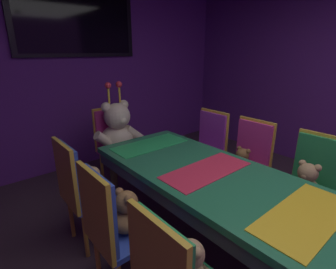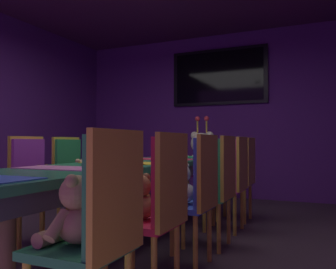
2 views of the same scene
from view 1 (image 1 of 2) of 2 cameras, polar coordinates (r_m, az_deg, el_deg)
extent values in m
cube|color=#59267F|center=(3.91, -19.32, 13.65)|extent=(5.20, 0.12, 2.80)
cube|color=#26724C|center=(1.76, 28.48, -16.49)|extent=(0.90, 3.61, 0.05)
cube|color=#33333F|center=(1.80, 28.11, -18.47)|extent=(0.88, 3.54, 0.10)
cylinder|color=#4C3826|center=(3.04, 0.95, -7.20)|extent=(0.07, 0.07, 0.69)
cylinder|color=#4C3826|center=(2.65, -11.88, -11.65)|extent=(0.07, 0.07, 0.69)
cube|color=yellow|center=(1.74, 28.63, -15.72)|extent=(0.77, 0.32, 0.01)
cube|color=#E52D4C|center=(2.07, 8.68, -7.97)|extent=(0.77, 0.32, 0.01)
cube|color=green|center=(2.59, -4.08, -2.26)|extent=(0.77, 0.32, 0.01)
cube|color=#268C4C|center=(1.31, -1.77, -28.01)|extent=(0.05, 0.38, 0.50)
sphere|color=tan|center=(1.42, 5.09, -25.22)|extent=(0.15, 0.15, 0.15)
sphere|color=tan|center=(1.46, 6.62, -24.59)|extent=(0.06, 0.06, 0.06)
sphere|color=tan|center=(1.41, 2.92, -22.74)|extent=(0.06, 0.06, 0.06)
sphere|color=tan|center=(1.35, 6.46, -25.01)|extent=(0.06, 0.06, 0.06)
cylinder|color=tan|center=(1.57, 2.92, -26.27)|extent=(0.05, 0.13, 0.12)
cylinder|color=tan|center=(1.63, 6.44, -27.28)|extent=(0.06, 0.14, 0.06)
cube|color=#2D47B2|center=(1.92, -9.40, -21.18)|extent=(0.40, 0.40, 0.04)
cube|color=#2D47B2|center=(1.70, -15.31, -16.23)|extent=(0.05, 0.38, 0.50)
cube|color=gold|center=(1.69, -15.99, -16.45)|extent=(0.03, 0.41, 0.55)
cylinder|color=gold|center=(2.24, -7.58, -22.10)|extent=(0.04, 0.04, 0.42)
cylinder|color=gold|center=(2.04, -2.11, -26.74)|extent=(0.04, 0.04, 0.42)
cylinder|color=gold|center=(2.13, -15.58, -25.17)|extent=(0.04, 0.04, 0.42)
ellipsoid|color=olive|center=(1.86, -9.58, -18.65)|extent=(0.20, 0.20, 0.16)
sphere|color=olive|center=(1.78, -9.33, -14.82)|extent=(0.16, 0.16, 0.16)
sphere|color=#AE7747|center=(1.81, -7.83, -14.59)|extent=(0.06, 0.06, 0.06)
sphere|color=olive|center=(1.79, -10.92, -12.58)|extent=(0.06, 0.06, 0.06)
sphere|color=olive|center=(1.70, -8.89, -14.23)|extent=(0.06, 0.06, 0.06)
cylinder|color=olive|center=(1.93, -10.09, -16.44)|extent=(0.05, 0.14, 0.13)
cylinder|color=olive|center=(1.79, -6.74, -19.32)|extent=(0.05, 0.14, 0.13)
cylinder|color=olive|center=(1.97, -6.98, -17.84)|extent=(0.07, 0.15, 0.07)
cylinder|color=olive|center=(1.90, -5.16, -19.31)|extent=(0.07, 0.15, 0.07)
cube|color=#2D47B2|center=(2.38, -16.54, -13.15)|extent=(0.40, 0.40, 0.04)
cube|color=#2D47B2|center=(2.20, -21.47, -8.41)|extent=(0.05, 0.38, 0.50)
cube|color=gold|center=(2.20, -22.01, -8.55)|extent=(0.03, 0.41, 0.55)
cylinder|color=gold|center=(2.68, -14.32, -14.90)|extent=(0.04, 0.04, 0.42)
cylinder|color=gold|center=(2.44, -10.81, -18.29)|extent=(0.04, 0.04, 0.42)
cylinder|color=gold|center=(2.59, -20.94, -16.93)|extent=(0.04, 0.04, 0.42)
cylinder|color=gold|center=(2.34, -18.07, -20.79)|extent=(0.04, 0.04, 0.42)
ellipsoid|color=tan|center=(2.34, -16.75, -11.21)|extent=(0.16, 0.16, 0.13)
sphere|color=tan|center=(2.29, -16.69, -8.51)|extent=(0.13, 0.13, 0.13)
sphere|color=tan|center=(2.31, -15.64, -8.45)|extent=(0.05, 0.05, 0.05)
sphere|color=tan|center=(2.30, -17.64, -7.05)|extent=(0.05, 0.05, 0.05)
sphere|color=tan|center=(2.22, -16.62, -7.94)|extent=(0.05, 0.05, 0.05)
cylinder|color=tan|center=(2.41, -16.84, -9.92)|extent=(0.05, 0.12, 0.11)
cylinder|color=tan|center=(2.27, -15.12, -11.53)|extent=(0.05, 0.12, 0.11)
cylinder|color=tan|center=(2.43, -14.73, -11.01)|extent=(0.06, 0.12, 0.06)
cylinder|color=tan|center=(2.36, -13.78, -11.86)|extent=(0.06, 0.12, 0.06)
cube|color=#268C4C|center=(2.55, 28.24, -12.53)|extent=(0.40, 0.40, 0.04)
cube|color=#268C4C|center=(2.59, 30.68, -5.76)|extent=(0.05, 0.38, 0.50)
cube|color=gold|center=(2.61, 30.85, -5.62)|extent=(0.03, 0.41, 0.55)
cylinder|color=gold|center=(2.84, 25.77, -14.27)|extent=(0.04, 0.04, 0.42)
cylinder|color=gold|center=(2.76, 31.99, -16.36)|extent=(0.04, 0.04, 0.42)
cylinder|color=gold|center=(2.59, 22.64, -17.19)|extent=(0.04, 0.04, 0.42)
cylinder|color=gold|center=(2.50, 29.46, -19.68)|extent=(0.04, 0.04, 0.42)
ellipsoid|color=tan|center=(2.50, 28.62, -10.38)|extent=(0.20, 0.20, 0.16)
sphere|color=tan|center=(2.42, 28.98, -7.52)|extent=(0.16, 0.16, 0.16)
sphere|color=tan|center=(2.38, 28.44, -8.20)|extent=(0.06, 0.06, 0.06)
sphere|color=tan|center=(2.40, 30.68, -6.49)|extent=(0.06, 0.06, 0.06)
sphere|color=tan|center=(2.43, 28.05, -5.71)|extent=(0.06, 0.06, 0.06)
cylinder|color=tan|center=(2.43, 30.50, -11.09)|extent=(0.06, 0.14, 0.13)
cylinder|color=tan|center=(2.49, 26.18, -9.71)|extent=(0.06, 0.14, 0.13)
cylinder|color=tan|center=(2.40, 28.40, -13.02)|extent=(0.07, 0.15, 0.07)
cylinder|color=tan|center=(2.43, 26.07, -12.24)|extent=(0.07, 0.15, 0.07)
cube|color=#CC338C|center=(2.77, 16.19, -8.42)|extent=(0.40, 0.40, 0.04)
cube|color=#CC338C|center=(2.81, 18.74, -2.30)|extent=(0.05, 0.38, 0.50)
cube|color=gold|center=(2.83, 18.97, -2.20)|extent=(0.03, 0.41, 0.55)
cylinder|color=gold|center=(3.07, 15.02, -10.36)|extent=(0.04, 0.04, 0.42)
cylinder|color=gold|center=(2.93, 20.22, -12.40)|extent=(0.04, 0.04, 0.42)
cylinder|color=gold|center=(2.85, 11.19, -12.54)|extent=(0.04, 0.04, 0.42)
cylinder|color=gold|center=(2.69, 16.65, -14.96)|extent=(0.04, 0.04, 0.42)
ellipsoid|color=brown|center=(2.73, 16.36, -6.66)|extent=(0.17, 0.17, 0.13)
sphere|color=brown|center=(2.67, 16.41, -4.42)|extent=(0.13, 0.13, 0.13)
sphere|color=#99663C|center=(2.64, 15.84, -4.88)|extent=(0.05, 0.05, 0.05)
sphere|color=brown|center=(2.64, 17.58, -3.64)|extent=(0.05, 0.05, 0.05)
sphere|color=brown|center=(2.69, 15.80, -3.05)|extent=(0.05, 0.05, 0.05)
cylinder|color=brown|center=(2.66, 17.45, -7.15)|extent=(0.05, 0.12, 0.11)
cylinder|color=brown|center=(2.74, 14.54, -6.10)|extent=(0.05, 0.12, 0.11)
cylinder|color=brown|center=(2.65, 15.73, -8.52)|extent=(0.06, 0.12, 0.06)
cylinder|color=brown|center=(2.69, 14.18, -7.93)|extent=(0.06, 0.12, 0.06)
cube|color=purple|center=(3.05, 7.49, -5.24)|extent=(0.40, 0.40, 0.04)
cube|color=purple|center=(3.09, 9.97, 0.26)|extent=(0.05, 0.38, 0.50)
cube|color=gold|center=(3.10, 10.22, 0.34)|extent=(0.03, 0.41, 0.55)
cylinder|color=gold|center=(3.36, 7.18, -7.29)|extent=(0.04, 0.04, 0.42)
cylinder|color=gold|center=(3.17, 11.45, -9.12)|extent=(0.04, 0.04, 0.42)
cylinder|color=gold|center=(3.15, 3.15, -8.97)|extent=(0.04, 0.04, 0.42)
cylinder|color=gold|center=(2.95, 7.48, -11.09)|extent=(0.04, 0.04, 0.42)
cube|color=#CC338C|center=(3.25, -11.18, -3.94)|extent=(0.40, 0.40, 0.04)
cube|color=#CC338C|center=(3.31, -13.00, 1.32)|extent=(0.38, 0.05, 0.50)
cube|color=gold|center=(3.33, -13.17, 1.40)|extent=(0.41, 0.03, 0.55)
cylinder|color=gold|center=(3.54, -9.97, -6.00)|extent=(0.04, 0.04, 0.42)
cylinder|color=gold|center=(3.29, -7.11, -7.81)|extent=(0.04, 0.04, 0.42)
cylinder|color=gold|center=(3.41, -14.63, -7.33)|extent=(0.04, 0.04, 0.42)
cylinder|color=gold|center=(3.15, -12.04, -9.36)|extent=(0.04, 0.04, 0.42)
ellipsoid|color=beige|center=(3.19, -11.39, -0.73)|extent=(0.39, 0.39, 0.31)
sphere|color=beige|center=(3.08, -11.41, 4.07)|extent=(0.31, 0.31, 0.31)
sphere|color=#FFF2C8|center=(2.99, -10.38, 3.26)|extent=(0.12, 0.12, 0.12)
sphere|color=beige|center=(3.14, -9.97, 6.63)|extent=(0.12, 0.12, 0.12)
sphere|color=beige|center=(3.03, -13.81, 5.96)|extent=(0.12, 0.12, 0.12)
cylinder|color=beige|center=(3.20, -7.68, 0.17)|extent=(0.28, 0.11, 0.26)
cylinder|color=beige|center=(3.02, -13.91, -1.33)|extent=(0.28, 0.11, 0.26)
cylinder|color=beige|center=(3.06, -7.25, -3.39)|extent=(0.29, 0.13, 0.13)
cylinder|color=beige|center=(2.97, -10.60, -4.32)|extent=(0.29, 0.13, 0.13)
cylinder|color=gold|center=(3.09, -10.88, 9.11)|extent=(0.03, 0.03, 0.21)
sphere|color=#E5333F|center=(3.07, -11.00, 11.02)|extent=(0.08, 0.08, 0.08)
cylinder|color=gold|center=(3.02, -13.22, 8.75)|extent=(0.03, 0.03, 0.21)
sphere|color=#E5333F|center=(3.01, -13.37, 10.71)|extent=(0.08, 0.08, 0.08)
cube|color=black|center=(3.84, -19.88, 23.29)|extent=(1.65, 0.05, 0.96)
cube|color=black|center=(3.82, -19.73, 23.34)|extent=(1.52, 0.01, 0.86)
camera|label=2|loc=(4.00, 83.92, -9.02)|focal=38.38mm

